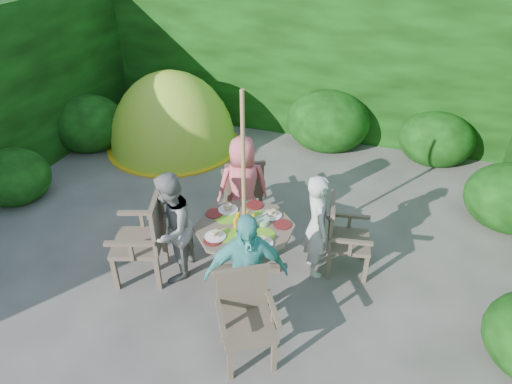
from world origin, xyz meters
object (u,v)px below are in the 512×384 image
(garden_chair_front, at_px, (246,315))
(child_right, at_px, (317,226))
(garden_chair_right, at_px, (343,236))
(dome_tent, at_px, (175,146))
(garden_chair_back, at_px, (244,187))
(child_back, at_px, (243,187))
(child_front, at_px, (246,275))
(garden_chair_left, at_px, (145,237))
(child_left, at_px, (171,228))
(patio_table, at_px, (245,233))
(parasol_pole, at_px, (244,191))

(garden_chair_front, relative_size, child_right, 0.69)
(garden_chair_right, xyz_separation_m, dome_tent, (-3.30, 2.25, -0.47))
(garden_chair_back, relative_size, child_back, 0.66)
(garden_chair_right, height_order, child_right, child_right)
(garden_chair_right, relative_size, garden_chair_back, 1.00)
(garden_chair_back, xyz_separation_m, child_front, (0.67, -1.78, 0.21))
(garden_chair_left, bearing_deg, child_right, 92.37)
(child_back, bearing_deg, garden_chair_right, 135.47)
(garden_chair_front, xyz_separation_m, child_front, (-0.10, 0.29, 0.21))
(garden_chair_left, height_order, child_left, child_left)
(garden_chair_right, distance_m, child_back, 1.37)
(child_front, xyz_separation_m, dome_tent, (-2.56, 3.40, -0.68))
(garden_chair_right, bearing_deg, garden_chair_left, 101.83)
(patio_table, distance_m, child_back, 0.81)
(patio_table, distance_m, garden_chair_front, 1.11)
(child_front, height_order, dome_tent, child_front)
(garden_chair_left, distance_m, child_left, 0.31)
(parasol_pole, xyz_separation_m, dome_tent, (-2.28, 2.66, -1.10))
(garden_chair_left, bearing_deg, garden_chair_front, 46.66)
(garden_chair_left, height_order, garden_chair_back, garden_chair_left)
(garden_chair_left, distance_m, child_right, 1.89)
(garden_chair_right, xyz_separation_m, child_front, (-0.74, -1.16, 0.21))
(child_front, relative_size, dome_tent, 0.51)
(garden_chair_back, bearing_deg, child_back, 79.53)
(parasol_pole, bearing_deg, child_back, 110.94)
(patio_table, height_order, child_back, child_back)
(garden_chair_front, height_order, child_front, child_front)
(child_right, bearing_deg, garden_chair_back, 31.43)
(patio_table, distance_m, child_right, 0.80)
(garden_chair_back, distance_m, dome_tent, 2.53)
(patio_table, relative_size, dome_tent, 0.54)
(parasol_pole, bearing_deg, garden_chair_back, 110.35)
(patio_table, distance_m, child_front, 0.81)
(garden_chair_left, distance_m, child_back, 1.36)
(child_right, xyz_separation_m, child_front, (-0.46, -1.03, 0.05))
(child_right, distance_m, child_back, 1.13)
(parasol_pole, xyz_separation_m, garden_chair_front, (0.38, -1.04, -0.64))
(parasol_pole, distance_m, garden_chair_left, 1.23)
(patio_table, xyz_separation_m, garden_chair_left, (-1.02, -0.40, -0.01))
(child_right, distance_m, child_front, 1.13)
(child_left, bearing_deg, patio_table, 101.61)
(garden_chair_front, bearing_deg, child_right, 43.72)
(parasol_pole, height_order, child_front, parasol_pole)
(parasol_pole, bearing_deg, patio_table, 33.74)
(parasol_pole, xyz_separation_m, child_right, (0.75, 0.29, -0.47))
(child_right, height_order, dome_tent, dome_tent)
(dome_tent, bearing_deg, parasol_pole, -64.97)
(garden_chair_front, xyz_separation_m, dome_tent, (-2.66, 3.69, -0.46))
(patio_table, relative_size, child_left, 1.11)
(garden_chair_front, height_order, child_back, child_back)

